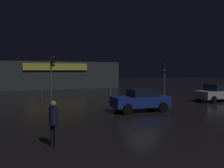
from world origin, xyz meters
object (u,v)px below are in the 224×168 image
at_px(traffic_signal_opposite, 52,67).
at_px(pedestrian, 54,120).
at_px(traffic_signal_main, 164,72).
at_px(car_near, 141,100).
at_px(car_far, 217,93).
at_px(store_building, 52,75).

bearing_deg(traffic_signal_opposite, pedestrian, -99.65).
xyz_separation_m(traffic_signal_main, car_near, (-7.50, -7.64, -1.91)).
bearing_deg(car_near, car_far, 11.83).
distance_m(traffic_signal_opposite, pedestrian, 12.88).
height_order(traffic_signal_main, car_far, traffic_signal_main).
relative_size(car_far, pedestrian, 2.46).
relative_size(store_building, traffic_signal_main, 5.54).
bearing_deg(car_far, pedestrian, -155.48).
bearing_deg(store_building, traffic_signal_opposite, -99.45).
distance_m(traffic_signal_main, car_near, 10.88).
distance_m(store_building, traffic_signal_main, 20.27).
height_order(traffic_signal_main, car_near, traffic_signal_main).
height_order(car_near, pedestrian, pedestrian).
relative_size(traffic_signal_main, car_near, 0.91).
height_order(traffic_signal_opposite, pedestrian, traffic_signal_opposite).
xyz_separation_m(store_building, car_near, (1.79, -25.64, -1.30)).
height_order(store_building, traffic_signal_main, store_building).
bearing_deg(traffic_signal_main, pedestrian, -137.84).
height_order(car_far, pedestrian, pedestrian).
relative_size(car_near, pedestrian, 2.35).
bearing_deg(traffic_signal_main, traffic_signal_opposite, -177.08).
bearing_deg(car_near, store_building, 93.99).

